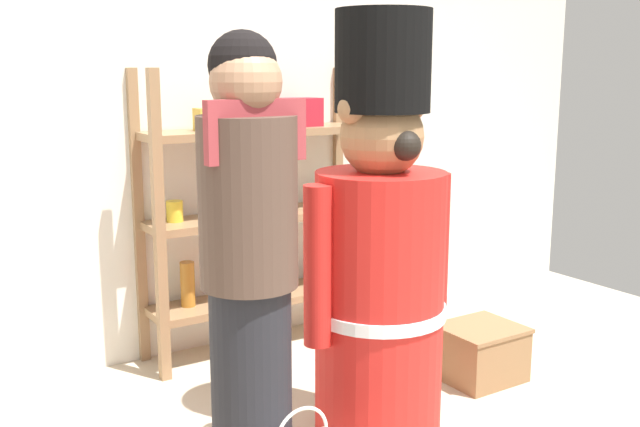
% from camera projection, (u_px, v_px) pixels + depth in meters
% --- Properties ---
extents(back_wall, '(6.40, 0.12, 2.60)m').
position_uv_depth(back_wall, '(124.00, 112.00, 3.70)').
color(back_wall, silver).
rests_on(back_wall, ground_plane).
extents(merchandise_shelf, '(1.28, 0.35, 1.52)m').
position_uv_depth(merchandise_shelf, '(259.00, 209.00, 3.96)').
color(merchandise_shelf, '#93704C').
rests_on(merchandise_shelf, ground_plane).
extents(teddy_bear_guard, '(0.69, 0.54, 1.73)m').
position_uv_depth(teddy_bear_guard, '(380.00, 263.00, 2.92)').
color(teddy_bear_guard, red).
rests_on(teddy_bear_guard, ground_plane).
extents(person_shopper, '(0.35, 0.33, 1.64)m').
position_uv_depth(person_shopper, '(249.00, 264.00, 2.47)').
color(person_shopper, black).
rests_on(person_shopper, ground_plane).
extents(display_crate, '(0.38, 0.34, 0.27)m').
position_uv_depth(display_crate, '(480.00, 352.00, 3.64)').
color(display_crate, olive).
rests_on(display_crate, ground_plane).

